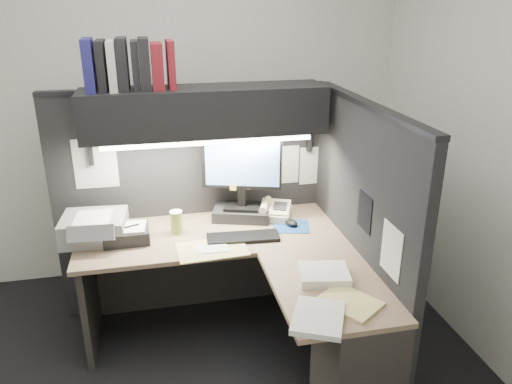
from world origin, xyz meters
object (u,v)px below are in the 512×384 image
telephone (275,211)px  printer (95,228)px  keyboard (243,237)px  monitor (242,187)px  notebook_stack (127,234)px  desk (278,312)px  coffee_cup (176,223)px  overhead_shelf (205,111)px

telephone → printer: size_ratio=0.59×
telephone → printer: printer is taller
keyboard → telephone: (0.28, 0.28, 0.03)m
monitor → keyboard: 0.39m
monitor → notebook_stack: 0.83m
monitor → desk: bearing=-67.3°
keyboard → telephone: bearing=48.9°
desk → coffee_cup: 0.88m
monitor → coffee_cup: size_ratio=4.10×
desk → coffee_cup: coffee_cup is taller
desk → overhead_shelf: overhead_shelf is taller
monitor → printer: 1.00m
overhead_shelf → notebook_stack: overhead_shelf is taller
monitor → printer: monitor is taller
printer → keyboard: bearing=-7.9°
overhead_shelf → keyboard: 0.84m
telephone → coffee_cup: size_ratio=1.63×
monitor → telephone: monitor is taller
telephone → coffee_cup: coffee_cup is taller
telephone → notebook_stack: 1.02m
desk → monitor: monitor is taller
monitor → keyboard: bearing=-82.5°
desk → overhead_shelf: bearing=111.8°
desk → notebook_stack: 1.07m
telephone → printer: 1.21m
overhead_shelf → keyboard: (0.18, -0.33, -0.76)m
telephone → coffee_cup: bearing=-148.8°
desk → telephone: telephone is taller
desk → printer: bearing=149.0°
coffee_cup → notebook_stack: (-0.32, -0.04, -0.03)m
overhead_shelf → keyboard: bearing=-61.7°
keyboard → telephone: 0.40m
overhead_shelf → monitor: (0.23, -0.01, -0.54)m
printer → desk: bearing=-26.5°
notebook_stack → overhead_shelf: bearing=18.8°
notebook_stack → telephone: bearing=8.1°
telephone → desk: bearing=-79.6°
printer → notebook_stack: bearing=-13.7°
telephone → notebook_stack: bearing=-149.0°
overhead_shelf → telephone: bearing=-5.6°
desk → printer: 1.28m
desk → coffee_cup: (-0.53, 0.61, 0.36)m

